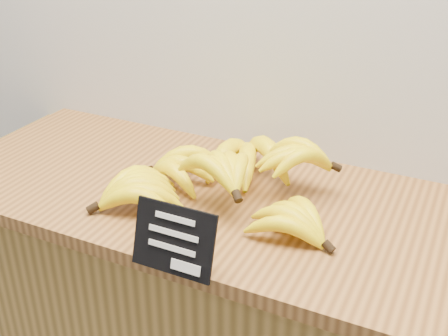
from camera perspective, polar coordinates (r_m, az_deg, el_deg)
counter_top at (r=1.19m, az=1.04°, el=-3.50°), size 1.33×0.54×0.03m
chalkboard_sign at (r=0.95m, az=-5.16°, el=-7.28°), size 0.15×0.04×0.12m
banana_pile at (r=1.17m, az=0.49°, el=-0.67°), size 0.51×0.42×0.12m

